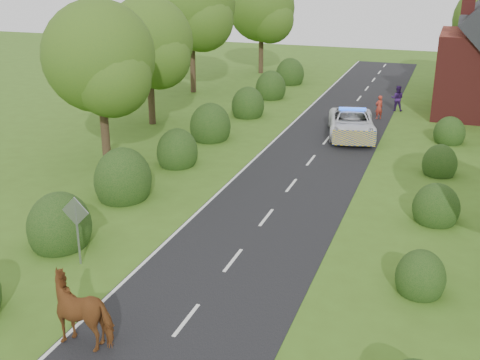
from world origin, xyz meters
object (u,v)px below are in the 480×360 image
at_px(cow, 85,313).
at_px(pedestrian_red, 379,107).
at_px(police_van, 352,123).
at_px(road_sign, 76,221).
at_px(pedestrian_purple, 397,98).

height_order(cow, pedestrian_red, cow).
xyz_separation_m(cow, police_van, (3.45, 23.17, -0.04)).
xyz_separation_m(road_sign, pedestrian_red, (7.20, 24.18, -0.86)).
bearing_deg(road_sign, cow, -53.95).
bearing_deg(pedestrian_red, road_sign, 29.08).
bearing_deg(pedestrian_red, cow, 36.62).
relative_size(road_sign, cow, 1.06).
height_order(police_van, pedestrian_purple, pedestrian_purple).
xyz_separation_m(road_sign, pedestrian_purple, (8.10, 26.98, -0.77)).
distance_m(road_sign, pedestrian_purple, 28.18).
height_order(road_sign, pedestrian_red, road_sign).
bearing_deg(cow, pedestrian_red, 167.51).
xyz_separation_m(police_van, pedestrian_red, (1.01, 4.78, -0.00)).
distance_m(cow, pedestrian_purple, 31.22).
bearing_deg(cow, pedestrian_purple, 166.70).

